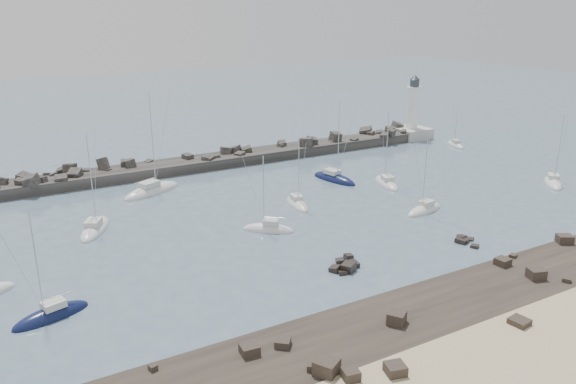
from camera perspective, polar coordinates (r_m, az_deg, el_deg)
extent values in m
plane|color=#496172|center=(72.17, 4.22, -4.38)|extent=(400.00, 400.00, 0.00)
cube|color=tan|center=(51.96, 24.94, -15.88)|extent=(140.00, 14.00, 1.00)
cube|color=black|center=(57.13, 16.76, -11.61)|extent=(140.00, 12.00, 0.70)
cube|color=black|center=(47.76, -13.56, -16.93)|extent=(0.72, 0.74, 0.45)
cube|color=black|center=(46.59, 2.44, -17.30)|extent=(1.11, 1.13, 0.53)
cube|color=black|center=(45.53, 6.39, -18.02)|extent=(1.45, 1.45, 0.99)
cube|color=black|center=(46.60, 10.84, -17.32)|extent=(1.84, 1.77, 0.97)
cube|color=black|center=(53.42, 11.13, -12.59)|extent=(1.40, 1.39, 0.53)
cube|color=black|center=(66.28, 26.45, -7.97)|extent=(1.14, 1.12, 0.44)
cube|color=black|center=(45.97, 3.93, -17.32)|extent=(2.33, 2.36, 1.26)
cube|color=black|center=(48.33, -3.93, -15.66)|extent=(1.61, 1.50, 0.83)
cube|color=black|center=(53.08, 10.98, -12.43)|extent=(2.15, 2.13, 1.12)
cube|color=black|center=(65.52, 23.91, -7.59)|extent=(2.06, 1.91, 1.08)
cube|color=black|center=(76.47, 26.29, -4.30)|extent=(2.26, 2.14, 1.01)
cube|color=black|center=(70.00, 21.90, -6.01)|extent=(1.03, 0.93, 0.33)
cube|color=black|center=(56.00, 22.44, -12.12)|extent=(1.77, 1.84, 0.66)
cube|color=black|center=(67.41, 20.97, -6.62)|extent=(1.61, 1.56, 0.79)
cube|color=black|center=(49.23, -0.53, -15.04)|extent=(1.77, 1.77, 0.64)
cube|color=black|center=(62.12, 5.56, -8.24)|extent=(1.14, 1.06, 0.73)
cube|color=black|center=(64.38, 5.28, -7.12)|extent=(1.28, 1.14, 0.97)
cube|color=black|center=(63.88, 6.52, -7.48)|extent=(1.33, 1.33, 1.21)
cube|color=black|center=(62.70, 4.80, -7.91)|extent=(1.60, 1.59, 1.14)
cube|color=black|center=(62.78, 6.16, -7.79)|extent=(1.95, 1.79, 1.55)
cube|color=black|center=(65.41, 6.15, -6.65)|extent=(1.09, 0.99, 0.95)
cube|color=black|center=(73.26, 17.18, -4.85)|extent=(1.95, 2.12, 1.46)
cube|color=black|center=(74.16, 17.91, -4.68)|extent=(1.40, 1.42, 0.72)
cube|color=black|center=(73.06, 17.26, -4.84)|extent=(1.87, 1.69, 1.00)
cube|color=black|center=(72.08, 18.43, -5.40)|extent=(1.29, 1.32, 0.85)
cube|color=black|center=(73.73, 17.24, -4.53)|extent=(1.10, 1.18, 0.86)
cube|color=#2B2926|center=(101.65, -11.34, 2.18)|extent=(115.00, 6.00, 3.20)
cube|color=#2B2926|center=(120.16, 9.76, 5.61)|extent=(2.29, 2.12, 1.50)
cube|color=#2B2926|center=(123.16, 7.91, 6.12)|extent=(3.46, 3.20, 2.50)
cube|color=#2B2926|center=(101.57, -8.30, 3.29)|extent=(1.83, 1.65, 1.42)
cube|color=#2B2926|center=(94.73, -24.62, 0.98)|extent=(3.15, 2.84, 2.44)
cube|color=#2B2926|center=(99.87, -15.80, 2.73)|extent=(2.09, 2.30, 2.16)
cube|color=#2B2926|center=(111.17, -0.62, 4.88)|extent=(1.86, 2.00, 1.74)
cube|color=#2B2926|center=(102.99, -10.15, 3.40)|extent=(1.91, 2.22, 1.65)
cube|color=#2B2926|center=(121.99, 8.41, 5.89)|extent=(1.87, 1.79, 1.25)
cube|color=#2B2926|center=(97.07, -27.00, 0.96)|extent=(1.96, 1.88, 1.71)
cube|color=#2B2926|center=(95.58, -23.62, 1.09)|extent=(1.52, 1.66, 1.33)
cube|color=#2B2926|center=(97.72, -25.21, 1.24)|extent=(2.94, 3.01, 2.18)
cube|color=#2B2926|center=(103.00, -7.17, 3.53)|extent=(1.39, 1.39, 1.10)
cube|color=#2B2926|center=(123.70, 10.03, 5.73)|extent=(1.45, 1.38, 0.89)
cube|color=#2B2926|center=(116.39, 6.75, 5.29)|extent=(1.75, 1.54, 1.23)
cube|color=#2B2926|center=(99.78, -21.96, 2.02)|extent=(2.06, 1.83, 1.65)
cube|color=#2B2926|center=(123.71, 9.24, 5.99)|extent=(2.00, 1.91, 1.32)
cube|color=#2B2926|center=(95.53, -22.02, 1.12)|extent=(2.35, 2.27, 1.94)
cube|color=#2B2926|center=(110.27, -0.74, 4.57)|extent=(1.86, 1.65, 1.61)
cube|color=#2B2926|center=(99.68, -18.26, 2.71)|extent=(2.39, 2.82, 2.75)
cube|color=#2B2926|center=(99.65, -23.31, 1.60)|extent=(1.20, 1.13, 0.97)
cube|color=#2B2926|center=(115.19, 4.84, 5.56)|extent=(2.33, 2.25, 2.49)
cube|color=#2B2926|center=(99.39, -19.81, 1.95)|extent=(1.22, 1.45, 1.27)
cube|color=#2B2926|center=(128.77, 10.99, 6.47)|extent=(2.75, 2.66, 2.94)
cube|color=#2B2926|center=(101.90, -8.11, 3.32)|extent=(2.79, 2.86, 1.72)
cube|color=#2B2926|center=(97.04, -20.82, 1.71)|extent=(2.90, 3.02, 1.87)
cube|color=#2B2926|center=(98.74, -22.69, 1.59)|extent=(1.43, 1.15, 1.14)
cube|color=#2B2926|center=(124.82, 11.67, 5.94)|extent=(1.91, 1.63, 1.56)
cube|color=#2B2926|center=(106.40, -4.21, 4.30)|extent=(2.43, 2.15, 1.69)
cube|color=#2B2926|center=(97.41, -20.98, 1.43)|extent=(1.22, 1.28, 1.29)
cube|color=#2B2926|center=(112.29, 2.43, 5.15)|extent=(2.47, 2.46, 2.21)
cube|color=#2B2926|center=(98.57, -20.87, 1.67)|extent=(1.40, 1.40, 1.38)
cube|color=#2B2926|center=(106.37, -5.42, 4.22)|extent=(3.04, 3.02, 2.01)
cube|color=#2B2926|center=(99.37, -21.27, 2.22)|extent=(2.53, 2.73, 1.98)
cube|color=#2B2926|center=(95.64, -25.59, 0.93)|extent=(1.68, 1.75, 1.25)
cube|color=#2B2926|center=(125.47, 10.31, 6.15)|extent=(2.30, 2.28, 1.98)
cube|color=#2B2926|center=(105.76, -6.36, 4.17)|extent=(2.53, 2.42, 1.92)
cube|color=#2B2926|center=(100.53, -16.21, 2.68)|extent=(1.89, 2.06, 1.95)
cube|color=#2B2926|center=(115.00, 4.72, 5.06)|extent=(2.33, 2.14, 1.48)
cube|color=#2B2926|center=(110.51, 1.85, 5.02)|extent=(2.96, 3.05, 2.08)
cube|color=#2B2926|center=(118.55, 5.03, 5.58)|extent=(1.31, 1.43, 1.17)
cube|color=#2B2926|center=(98.78, -17.87, 1.98)|extent=(1.59, 1.55, 1.17)
cube|color=#2B2926|center=(102.32, -13.93, 2.90)|extent=(1.71, 1.68, 1.26)
cube|color=#2B2926|center=(111.77, 1.86, 4.88)|extent=(1.57, 1.70, 1.62)
cube|color=#2B2926|center=(104.35, -4.91, 3.72)|extent=(2.25, 2.18, 1.46)
cube|color=#2B2926|center=(121.22, 10.44, 5.91)|extent=(1.89, 2.05, 1.93)
cube|color=#A8A8A3|center=(128.55, 12.39, 5.73)|extent=(7.00, 7.00, 3.00)
cylinder|color=white|center=(127.43, 12.57, 8.37)|extent=(2.50, 2.50, 9.00)
cylinder|color=white|center=(126.78, 12.71, 10.33)|extent=(3.20, 3.20, 0.25)
cylinder|color=#353B40|center=(126.67, 12.74, 10.73)|extent=(2.00, 2.00, 1.60)
cone|color=#353B40|center=(126.52, 12.78, 11.31)|extent=(2.20, 2.20, 1.00)
ellipsoid|color=#0D1439|center=(58.35, -22.91, -11.62)|extent=(7.62, 4.14, 2.01)
cube|color=silver|center=(57.90, -22.72, -10.48)|extent=(2.36, 1.96, 0.68)
cylinder|color=silver|center=(55.67, -24.19, -6.60)|extent=(0.12, 0.12, 9.83)
cylinder|color=silver|center=(57.77, -22.33, -9.78)|extent=(2.83, 0.88, 0.10)
ellipsoid|color=silver|center=(77.64, -19.00, -3.66)|extent=(6.54, 9.06, 2.15)
cube|color=silver|center=(76.81, -19.18, -2.92)|extent=(2.72, 3.01, 0.66)
cylinder|color=silver|center=(76.11, -19.37, 1.34)|extent=(0.11, 0.11, 11.89)
cylinder|color=silver|center=(76.06, -19.36, -2.66)|extent=(1.74, 3.15, 0.09)
ellipsoid|color=silver|center=(90.85, -13.64, -0.01)|extent=(11.07, 7.45, 2.59)
cube|color=silver|center=(90.08, -13.96, 0.81)|extent=(3.61, 3.20, 0.79)
cylinder|color=silver|center=(89.21, -13.62, 5.20)|extent=(0.14, 0.14, 14.40)
cylinder|color=silver|center=(89.41, -14.36, 1.14)|extent=(3.92, 1.88, 0.11)
ellipsoid|color=silver|center=(73.30, -2.02, -3.93)|extent=(6.58, 5.98, 1.97)
cube|color=silver|center=(72.79, -1.76, -3.08)|extent=(2.34, 2.27, 0.70)
cylinder|color=silver|center=(71.54, -2.49, 0.14)|extent=(0.12, 0.12, 9.18)
cylinder|color=silver|center=(72.47, -1.40, -2.63)|extent=(2.15, 1.82, 0.10)
ellipsoid|color=silver|center=(82.53, 0.94, -1.33)|extent=(3.39, 7.35, 1.92)
cube|color=silver|center=(82.47, 0.86, -0.51)|extent=(1.75, 2.20, 0.65)
cylinder|color=silver|center=(80.32, 1.10, 2.30)|extent=(0.11, 0.11, 9.55)
cylinder|color=silver|center=(82.72, 0.74, -0.01)|extent=(0.58, 2.80, 0.09)
ellipsoid|color=#0D1439|center=(94.87, 4.72, 1.23)|extent=(4.73, 9.52, 2.32)
cube|color=silver|center=(94.78, 4.54, 2.08)|extent=(2.35, 2.89, 0.74)
cylinder|color=silver|center=(92.55, 5.16, 5.37)|extent=(0.13, 0.13, 12.32)
cylinder|color=silver|center=(95.02, 4.27, 2.55)|extent=(0.89, 3.59, 0.11)
ellipsoid|color=silver|center=(82.47, 13.69, -1.89)|extent=(7.60, 3.78, 1.97)
cube|color=silver|center=(82.37, 13.89, -1.06)|extent=(2.31, 1.87, 0.66)
cylinder|color=silver|center=(80.25, 13.75, 1.88)|extent=(0.11, 0.11, 9.84)
cylinder|color=silver|center=(82.58, 14.13, -0.58)|extent=(2.87, 0.72, 0.09)
ellipsoid|color=silver|center=(93.72, 9.96, 0.80)|extent=(4.84, 8.39, 2.04)
cube|color=silver|center=(93.02, 10.08, 1.43)|extent=(2.23, 2.63, 0.65)
cylinder|color=silver|center=(92.64, 10.02, 4.62)|extent=(0.11, 0.11, 10.82)
cylinder|color=silver|center=(92.35, 10.23, 1.69)|extent=(1.08, 3.08, 0.09)
ellipsoid|color=silver|center=(102.40, 25.32, 0.78)|extent=(7.31, 7.38, 2.00)
cube|color=silver|center=(102.46, 25.38, 1.46)|extent=(2.70, 2.70, 0.63)
cylinder|color=silver|center=(100.29, 25.86, 4.05)|extent=(0.11, 0.11, 10.71)
cylinder|color=silver|center=(102.84, 25.37, 1.86)|extent=(2.29, 2.33, 0.09)
ellipsoid|color=silver|center=(123.44, 16.63, 4.53)|extent=(3.88, 6.65, 1.77)
cube|color=silver|center=(122.93, 16.75, 4.97)|extent=(1.78, 2.09, 0.61)
cylinder|color=silver|center=(122.85, 16.74, 6.87)|extent=(0.10, 0.10, 8.58)
cylinder|color=silver|center=(122.43, 16.86, 5.17)|extent=(0.88, 2.44, 0.09)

